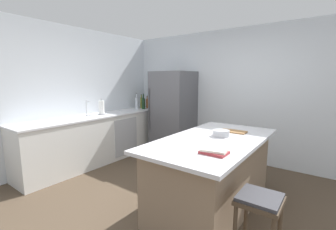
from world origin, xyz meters
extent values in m
plane|color=#4C3D2D|center=(0.00, 0.00, 0.00)|extent=(7.20, 7.20, 0.00)
cube|color=silver|center=(0.00, 2.25, 1.30)|extent=(6.00, 0.10, 2.60)
cube|color=silver|center=(-2.45, 0.00, 1.30)|extent=(0.10, 6.00, 2.60)
cube|color=silver|center=(-2.08, 0.54, 0.45)|extent=(0.64, 3.12, 0.90)
cube|color=silver|center=(-2.08, 0.54, 0.91)|extent=(0.67, 3.15, 0.03)
cube|color=#B2B5BA|center=(-1.76, 0.93, 0.45)|extent=(0.01, 0.60, 0.75)
cube|color=#8E755B|center=(0.48, 0.30, 0.43)|extent=(0.88, 1.80, 0.86)
cube|color=silver|center=(0.48, 0.30, 0.88)|extent=(1.04, 2.00, 0.04)
cube|color=#56565B|center=(-1.20, 1.83, 0.89)|extent=(0.81, 0.75, 1.79)
cylinder|color=#4C4C51|center=(-1.57, 1.43, 0.98)|extent=(0.02, 0.02, 0.89)
cylinder|color=#473828|center=(1.05, -0.15, 0.29)|extent=(0.04, 0.04, 0.57)
cube|color=#473828|center=(1.20, -0.30, 0.59)|extent=(0.36, 0.36, 0.04)
cube|color=#38383D|center=(1.20, -0.30, 0.63)|extent=(0.34, 0.34, 0.03)
cylinder|color=silver|center=(-2.14, 0.30, 0.94)|extent=(0.05, 0.05, 0.02)
cylinder|color=silver|center=(-2.14, 0.30, 1.09)|extent=(0.02, 0.02, 0.28)
cylinder|color=silver|center=(-2.08, 0.30, 1.21)|extent=(0.14, 0.02, 0.02)
cylinder|color=gray|center=(-2.08, 0.60, 0.93)|extent=(0.14, 0.14, 0.01)
cylinder|color=white|center=(-2.08, 0.60, 1.07)|extent=(0.11, 0.11, 0.26)
cylinder|color=gray|center=(-2.08, 0.60, 1.22)|extent=(0.02, 0.02, 0.04)
cylinder|color=#8CB79E|center=(-2.00, 2.00, 1.04)|extent=(0.08, 0.08, 0.22)
cylinder|color=#8CB79E|center=(-2.00, 2.00, 1.19)|extent=(0.04, 0.04, 0.08)
cylinder|color=black|center=(-2.00, 2.00, 1.23)|extent=(0.04, 0.04, 0.01)
cylinder|color=#994C23|center=(-2.03, 1.90, 1.04)|extent=(0.06, 0.06, 0.22)
cylinder|color=#994C23|center=(-2.03, 1.90, 1.18)|extent=(0.02, 0.02, 0.06)
cylinder|color=black|center=(-2.03, 1.90, 1.22)|extent=(0.02, 0.02, 0.01)
cylinder|color=olive|center=(-2.15, 1.82, 1.05)|extent=(0.06, 0.06, 0.25)
cylinder|color=olive|center=(-2.15, 1.82, 1.21)|extent=(0.03, 0.03, 0.07)
cylinder|color=black|center=(-2.15, 1.82, 1.25)|extent=(0.03, 0.03, 0.01)
cylinder|color=#19381E|center=(-1.98, 1.72, 1.05)|extent=(0.08, 0.08, 0.25)
cylinder|color=#19381E|center=(-1.98, 1.72, 1.22)|extent=(0.03, 0.03, 0.10)
cylinder|color=black|center=(-1.98, 1.72, 1.28)|extent=(0.03, 0.03, 0.01)
cylinder|color=silver|center=(-2.10, 1.61, 1.06)|extent=(0.07, 0.07, 0.27)
cylinder|color=silver|center=(-2.10, 1.61, 1.24)|extent=(0.03, 0.03, 0.10)
cylinder|color=black|center=(-2.10, 1.61, 1.30)|extent=(0.03, 0.03, 0.01)
cube|color=#A83338|center=(0.74, -0.23, 0.91)|extent=(0.26, 0.19, 0.03)
cube|color=silver|center=(0.74, -0.23, 0.94)|extent=(0.26, 0.19, 0.02)
cylinder|color=#B2B5BA|center=(0.51, 0.46, 0.94)|extent=(0.22, 0.22, 0.08)
cube|color=#9E7042|center=(0.54, 0.78, 0.91)|extent=(0.36, 0.19, 0.02)
camera|label=1|loc=(1.65, -2.23, 1.62)|focal=24.35mm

